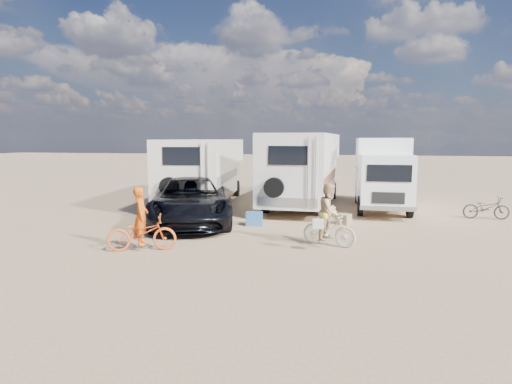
% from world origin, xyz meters
% --- Properties ---
extents(ground, '(140.00, 140.00, 0.00)m').
position_xyz_m(ground, '(0.00, 0.00, 0.00)').
color(ground, tan).
rests_on(ground, ground).
extents(rv_main, '(2.97, 8.47, 3.30)m').
position_xyz_m(rv_main, '(0.06, 7.18, 1.65)').
color(rv_main, silver).
rests_on(rv_main, ground).
extents(rv_left, '(3.72, 8.77, 3.05)m').
position_xyz_m(rv_left, '(-4.67, 6.93, 1.52)').
color(rv_left, '#EBE8CC').
rests_on(rv_left, ground).
extents(box_truck, '(2.18, 5.88, 3.12)m').
position_xyz_m(box_truck, '(3.51, 6.67, 1.56)').
color(box_truck, white).
rests_on(box_truck, ground).
extents(dark_suv, '(4.62, 6.55, 1.66)m').
position_xyz_m(dark_suv, '(-3.55, 2.07, 0.83)').
color(dark_suv, black).
rests_on(dark_suv, ground).
extents(bike_man, '(2.00, 1.27, 0.99)m').
position_xyz_m(bike_man, '(-3.48, -1.89, 0.50)').
color(bike_man, '#D1521F').
rests_on(bike_man, ground).
extents(bike_woman, '(1.65, 0.91, 0.96)m').
position_xyz_m(bike_woman, '(1.56, -0.27, 0.48)').
color(bike_woman, beige).
rests_on(bike_woman, ground).
extents(rider_man, '(0.56, 0.68, 1.60)m').
position_xyz_m(rider_man, '(-3.48, -1.89, 0.80)').
color(rider_man, '#D94E0E').
rests_on(rider_man, ground).
extents(rider_woman, '(0.84, 0.95, 1.65)m').
position_xyz_m(rider_woman, '(1.56, -0.27, 0.82)').
color(rider_woman, tan).
rests_on(rider_woman, ground).
extents(bike_parked, '(1.67, 0.58, 0.88)m').
position_xyz_m(bike_parked, '(7.31, 5.21, 0.44)').
color(bike_parked, '#282B29').
rests_on(bike_parked, ground).
extents(cooler, '(0.66, 0.53, 0.47)m').
position_xyz_m(cooler, '(-1.18, 2.15, 0.24)').
color(cooler, '#2E5D95').
rests_on(cooler, ground).
extents(crate, '(0.60, 0.60, 0.37)m').
position_xyz_m(crate, '(1.94, 3.07, 0.18)').
color(crate, '#8A7351').
rests_on(crate, ground).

